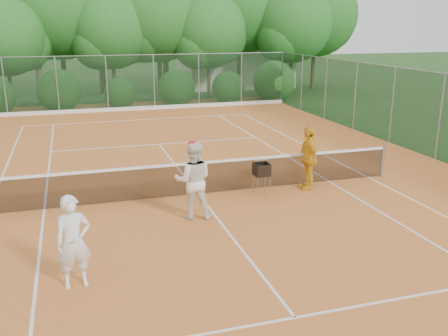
# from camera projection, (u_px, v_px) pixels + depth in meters

# --- Properties ---
(ground) EXTENTS (120.00, 120.00, 0.00)m
(ground) POSITION_uv_depth(u_px,v_px,m) (198.00, 195.00, 14.03)
(ground) COLOR #1E4217
(ground) RESTS_ON ground
(clay_court) EXTENTS (18.00, 36.00, 0.02)m
(clay_court) POSITION_uv_depth(u_px,v_px,m) (198.00, 195.00, 14.03)
(clay_court) COLOR orange
(clay_court) RESTS_ON ground
(club_building) EXTENTS (8.00, 5.00, 3.00)m
(club_building) POSITION_uv_depth(u_px,v_px,m) (235.00, 66.00, 38.19)
(club_building) COLOR beige
(club_building) RESTS_ON ground
(tennis_net) EXTENTS (11.97, 0.10, 1.10)m
(tennis_net) POSITION_uv_depth(u_px,v_px,m) (198.00, 177.00, 13.89)
(tennis_net) COLOR gray
(tennis_net) RESTS_ON clay_court
(player_white) EXTENTS (0.68, 0.49, 1.73)m
(player_white) POSITION_uv_depth(u_px,v_px,m) (74.00, 242.00, 8.93)
(player_white) COLOR white
(player_white) RESTS_ON clay_court
(player_center_grp) EXTENTS (1.08, 0.92, 1.96)m
(player_center_grp) POSITION_uv_depth(u_px,v_px,m) (193.00, 180.00, 12.12)
(player_center_grp) COLOR white
(player_center_grp) RESTS_ON clay_court
(player_yellow) EXTENTS (0.53, 1.11, 1.84)m
(player_yellow) POSITION_uv_depth(u_px,v_px,m) (308.00, 158.00, 14.35)
(player_yellow) COLOR gold
(player_yellow) RESTS_ON clay_court
(ball_hopper) EXTENTS (0.40, 0.40, 0.93)m
(ball_hopper) POSITION_uv_depth(u_px,v_px,m) (262.00, 170.00, 13.78)
(ball_hopper) COLOR gray
(ball_hopper) RESTS_ON clay_court
(stray_ball_a) EXTENTS (0.07, 0.07, 0.07)m
(stray_ball_a) POSITION_uv_depth(u_px,v_px,m) (110.00, 129.00, 22.53)
(stray_ball_a) COLOR #A9C62E
(stray_ball_a) RESTS_ON clay_court
(stray_ball_b) EXTENTS (0.07, 0.07, 0.07)m
(stray_ball_b) POSITION_uv_depth(u_px,v_px,m) (152.00, 118.00, 25.27)
(stray_ball_b) COLOR #D8E836
(stray_ball_b) RESTS_ON clay_court
(stray_ball_c) EXTENTS (0.07, 0.07, 0.07)m
(stray_ball_c) POSITION_uv_depth(u_px,v_px,m) (199.00, 118.00, 25.28)
(stray_ball_c) COLOR #C1D832
(stray_ball_c) RESTS_ON clay_court
(court_markings) EXTENTS (11.03, 23.83, 0.01)m
(court_markings) POSITION_uv_depth(u_px,v_px,m) (198.00, 194.00, 14.03)
(court_markings) COLOR white
(court_markings) RESTS_ON clay_court
(fence_back) EXTENTS (18.07, 0.07, 3.00)m
(fence_back) POSITION_uv_depth(u_px,v_px,m) (131.00, 83.00, 27.38)
(fence_back) COLOR #19381E
(fence_back) RESTS_ON clay_court
(tropical_treeline) EXTENTS (32.10, 8.49, 15.03)m
(tropical_treeline) POSITION_uv_depth(u_px,v_px,m) (141.00, 16.00, 31.58)
(tropical_treeline) COLOR brown
(tropical_treeline) RESTS_ON ground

